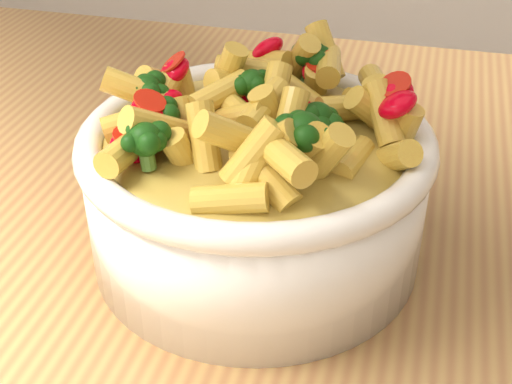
# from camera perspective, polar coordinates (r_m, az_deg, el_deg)

# --- Properties ---
(table) EXTENTS (1.20, 0.80, 0.90)m
(table) POSITION_cam_1_polar(r_m,az_deg,el_deg) (0.68, -5.73, -7.28)
(table) COLOR #AA8149
(table) RESTS_ON ground
(serving_bowl) EXTENTS (0.25, 0.25, 0.11)m
(serving_bowl) POSITION_cam_1_polar(r_m,az_deg,el_deg) (0.52, 0.00, 0.12)
(serving_bowl) COLOR white
(serving_bowl) RESTS_ON table
(pasta_salad) EXTENTS (0.20, 0.20, 0.04)m
(pasta_salad) POSITION_cam_1_polar(r_m,az_deg,el_deg) (0.49, 0.00, 6.77)
(pasta_salad) COLOR #ECD24A
(pasta_salad) RESTS_ON serving_bowl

